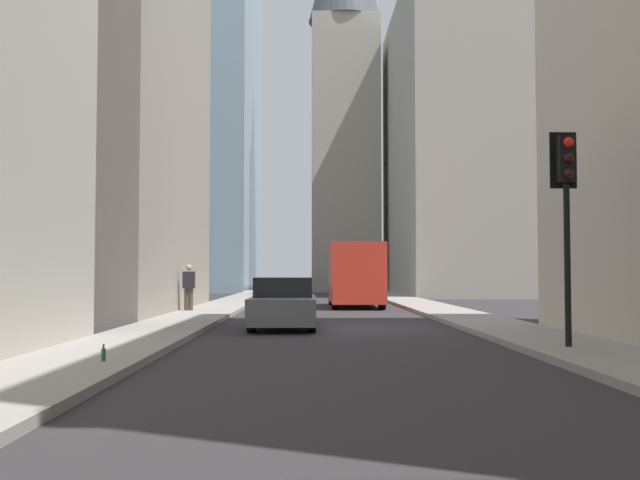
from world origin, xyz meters
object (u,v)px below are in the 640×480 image
object	(u,v)px
traffic_light_foreground	(566,187)
discarded_bottle	(103,354)
pedestrian	(189,285)
hatchback_grey	(284,304)
delivery_truck	(355,275)

from	to	relation	value
traffic_light_foreground	discarded_bottle	bearing A→B (deg)	104.78
pedestrian	discarded_bottle	xyz separation A→B (m)	(-15.83, -1.24, -0.83)
hatchback_grey	pedestrian	world-z (taller)	pedestrian
traffic_light_foreground	pedestrian	distance (m)	16.74
delivery_truck	hatchback_grey	size ratio (longest dim) A/B	1.50
delivery_truck	hatchback_grey	distance (m)	12.98
delivery_truck	pedestrian	distance (m)	8.63
traffic_light_foreground	pedestrian	world-z (taller)	traffic_light_foreground
delivery_truck	pedestrian	world-z (taller)	delivery_truck
hatchback_grey	discarded_bottle	world-z (taller)	hatchback_grey
traffic_light_foreground	pedestrian	bearing A→B (deg)	34.67
discarded_bottle	traffic_light_foreground	bearing A→B (deg)	-75.22
pedestrian	traffic_light_foreground	bearing A→B (deg)	-145.33
delivery_truck	traffic_light_foreground	world-z (taller)	traffic_light_foreground
hatchback_grey	traffic_light_foreground	xyz separation A→B (m)	(-6.57, -5.65, 2.52)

